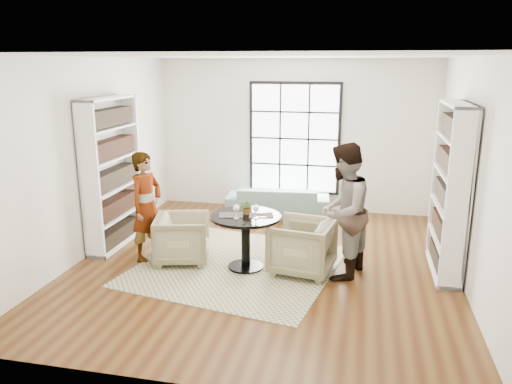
% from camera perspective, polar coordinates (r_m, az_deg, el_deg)
% --- Properties ---
extents(ground, '(6.00, 6.00, 0.00)m').
position_cam_1_polar(ground, '(7.54, 1.02, -8.17)').
color(ground, '#573714').
extents(room_shell, '(6.00, 6.01, 6.00)m').
position_cam_1_polar(room_shell, '(7.67, 1.85, 2.09)').
color(room_shell, silver).
rests_on(room_shell, ground).
extents(rug, '(3.20, 3.20, 0.01)m').
position_cam_1_polar(rug, '(7.46, -2.13, -8.38)').
color(rug, '#B3B086').
rests_on(rug, ground).
extents(pedestal_table, '(1.01, 1.01, 0.81)m').
position_cam_1_polar(pedestal_table, '(7.17, -1.18, -4.40)').
color(pedestal_table, black).
rests_on(pedestal_table, ground).
extents(sofa, '(2.05, 0.97, 0.58)m').
position_cam_1_polar(sofa, '(9.76, 2.52, -1.02)').
color(sofa, '#739995').
rests_on(sofa, ground).
extents(armchair_left, '(0.96, 0.94, 0.72)m').
position_cam_1_polar(armchair_left, '(7.58, -8.40, -5.29)').
color(armchair_left, tan).
rests_on(armchair_left, ground).
extents(armchair_right, '(0.97, 0.95, 0.77)m').
position_cam_1_polar(armchair_right, '(7.14, 5.26, -6.23)').
color(armchair_right, tan).
rests_on(armchair_right, ground).
extents(person_left, '(0.55, 0.69, 1.65)m').
position_cam_1_polar(person_left, '(7.64, -12.40, -1.63)').
color(person_left, gray).
rests_on(person_left, ground).
extents(person_right, '(0.95, 1.08, 1.89)m').
position_cam_1_polar(person_right, '(6.92, 9.89, -2.21)').
color(person_right, gray).
rests_on(person_right, ground).
extents(placemat_left, '(0.39, 0.33, 0.01)m').
position_cam_1_polar(placemat_left, '(7.12, -2.88, -2.65)').
color(placemat_left, '#2A2624').
rests_on(placemat_left, pedestal_table).
extents(placemat_right, '(0.39, 0.33, 0.01)m').
position_cam_1_polar(placemat_right, '(7.10, 0.58, -2.68)').
color(placemat_right, '#2A2624').
rests_on(placemat_right, pedestal_table).
extents(cutlery_left, '(0.19, 0.25, 0.01)m').
position_cam_1_polar(cutlery_left, '(7.11, -2.88, -2.59)').
color(cutlery_left, silver).
rests_on(cutlery_left, placemat_left).
extents(cutlery_right, '(0.19, 0.25, 0.01)m').
position_cam_1_polar(cutlery_right, '(7.10, 0.58, -2.62)').
color(cutlery_right, silver).
rests_on(cutlery_right, placemat_right).
extents(wine_glass_left, '(0.09, 0.09, 0.20)m').
position_cam_1_polar(wine_glass_left, '(6.93, -2.27, -1.91)').
color(wine_glass_left, silver).
rests_on(wine_glass_left, pedestal_table).
extents(wine_glass_right, '(0.09, 0.09, 0.20)m').
position_cam_1_polar(wine_glass_right, '(6.93, -0.02, -1.92)').
color(wine_glass_right, silver).
rests_on(wine_glass_right, pedestal_table).
extents(flower_centerpiece, '(0.21, 0.19, 0.21)m').
position_cam_1_polar(flower_centerpiece, '(7.14, -0.99, -1.71)').
color(flower_centerpiece, gray).
rests_on(flower_centerpiece, pedestal_table).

